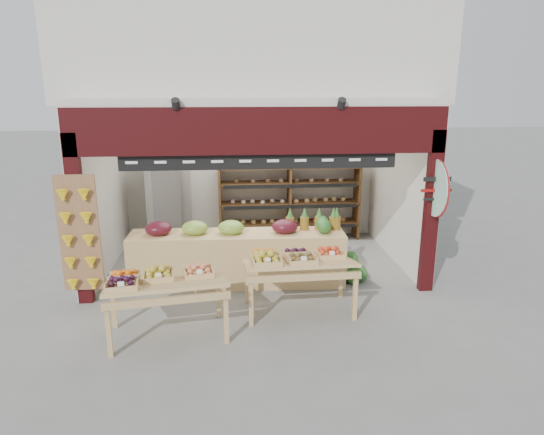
{
  "coord_description": "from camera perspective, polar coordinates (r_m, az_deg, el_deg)",
  "views": [
    {
      "loc": [
        -0.45,
        -8.31,
        3.3
      ],
      "look_at": [
        0.26,
        -0.2,
        1.08
      ],
      "focal_mm": 32.0,
      "sensor_mm": 36.0,
      "label": 1
    }
  ],
  "objects": [
    {
      "name": "display_table_right",
      "position": [
        7.2,
        2.68,
        -5.05
      ],
      "size": [
        1.65,
        0.96,
        1.03
      ],
      "color": "tan",
      "rests_on": "ground"
    },
    {
      "name": "ground",
      "position": [
        8.96,
        -1.77,
        -6.35
      ],
      "size": [
        60.0,
        60.0,
        0.0
      ],
      "primitive_type": "plane",
      "color": "slate",
      "rests_on": "ground"
    },
    {
      "name": "gift_sign",
      "position": [
        8.0,
        18.72,
        3.29
      ],
      "size": [
        0.04,
        0.93,
        0.92
      ],
      "color": "#ACD9BB",
      "rests_on": "ground"
    },
    {
      "name": "refrigerator",
      "position": [
        10.38,
        -11.98,
        1.68
      ],
      "size": [
        0.88,
        0.88,
        1.84
      ],
      "primitive_type": "cube",
      "rotation": [
        0.0,
        0.0,
        -0.28
      ],
      "color": "#B5B7BC",
      "rests_on": "ground"
    },
    {
      "name": "shop_structure",
      "position": [
        9.96,
        -2.52,
        18.84
      ],
      "size": [
        6.36,
        5.12,
        5.4
      ],
      "color": "beige",
      "rests_on": "ground"
    },
    {
      "name": "back_shelving",
      "position": [
        10.56,
        2.06,
        3.62
      ],
      "size": [
        3.07,
        0.5,
        1.89
      ],
      "color": "brown",
      "rests_on": "ground"
    },
    {
      "name": "cardboard_stack",
      "position": [
        9.46,
        -7.68,
        -3.82
      ],
      "size": [
        0.94,
        0.68,
        0.62
      ],
      "color": "silver",
      "rests_on": "ground"
    },
    {
      "name": "mid_counter",
      "position": [
        8.29,
        -4.13,
        -4.54
      ],
      "size": [
        3.63,
        0.81,
        1.12
      ],
      "color": "tan",
      "rests_on": "ground"
    },
    {
      "name": "display_table_left",
      "position": [
        6.69,
        -13.29,
        -7.37
      ],
      "size": [
        1.7,
        1.11,
        1.02
      ],
      "color": "tan",
      "rests_on": "ground"
    },
    {
      "name": "watermelon_pile",
      "position": [
        8.65,
        9.03,
        -6.17
      ],
      "size": [
        0.64,
        0.64,
        0.5
      ],
      "color": "#194B19",
      "rests_on": "ground"
    },
    {
      "name": "banana_board",
      "position": [
        7.81,
        -21.77,
        -2.09
      ],
      "size": [
        0.6,
        0.15,
        1.8
      ],
      "color": "#916642",
      "rests_on": "ground"
    }
  ]
}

